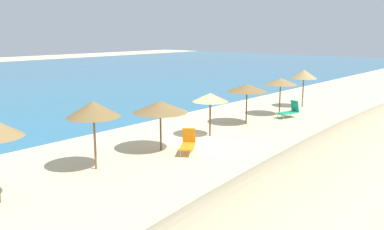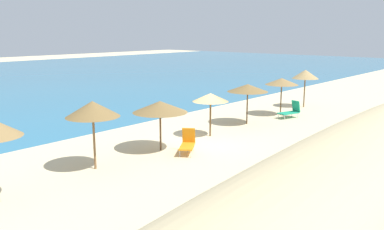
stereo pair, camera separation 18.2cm
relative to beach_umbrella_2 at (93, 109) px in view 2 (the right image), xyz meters
The scene contains 10 objects.
ground_plane 6.93m from the beach_umbrella_2, ahead, with size 160.00×160.00×0.00m, color beige.
dune_ridge 10.25m from the beach_umbrella_2, 73.86° to the right, with size 39.23×4.17×2.72m, color #C9B586.
beach_umbrella_2 is the anchor object (origin of this frame).
beach_umbrella_3 3.82m from the beach_umbrella_2, ahead, with size 2.66×2.66×2.44m.
beach_umbrella_4 7.58m from the beach_umbrella_2, ahead, with size 1.99×1.99×2.41m.
beach_umbrella_5 11.47m from the beach_umbrella_2, ahead, with size 2.53×2.53×2.52m.
beach_umbrella_6 15.36m from the beach_umbrella_2, ahead, with size 2.25×2.25×2.59m.
beach_umbrella_7 19.32m from the beach_umbrella_2, ahead, with size 2.00×2.00×2.88m.
lounge_chair_0 15.21m from the beach_umbrella_2, ahead, with size 1.64×1.09×1.14m.
lounge_chair_1 4.99m from the beach_umbrella_2, 18.20° to the right, with size 1.47×1.27×1.14m.
Camera 2 is at (-16.32, -13.38, 5.70)m, focal length 38.48 mm.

